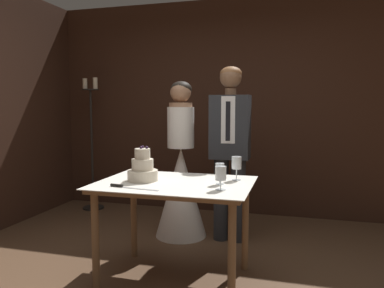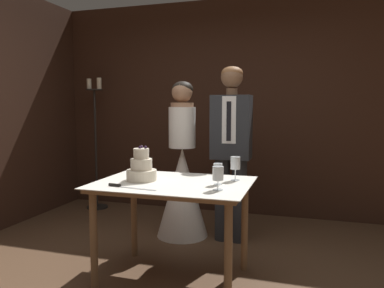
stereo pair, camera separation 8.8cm
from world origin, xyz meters
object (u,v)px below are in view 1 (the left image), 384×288
Objects in this scene: bride at (181,180)px; groom at (230,144)px; wine_glass_near at (221,174)px; candle_stand at (92,147)px; cake_table at (175,195)px; cake_knife at (125,187)px; wine_glass_middle at (220,169)px; tiered_cake at (143,169)px; wine_glass_far at (237,164)px.

groom is (0.52, -0.00, 0.39)m from bride.
candle_stand is at bearing 138.82° from wine_glass_near.
bride reaches higher than cake_table.
cake_knife is 0.23× the size of candle_stand.
tiered_cake is at bearing -177.61° from wine_glass_middle.
wine_glass_far reaches higher than wine_glass_middle.
wine_glass_near is (0.39, -0.17, 0.21)m from cake_table.
bride is 0.65m from groom.
bride is at bearing 179.95° from groom.
tiered_cake is 0.75m from wine_glass_far.
groom is at bearing 95.41° from wine_glass_middle.
wine_glass_near is 0.89× the size of wine_glass_far.
wine_glass_near is at bearing -98.01° from wine_glass_far.
bride is 0.92× the size of groom.
tiered_cake reaches higher than wine_glass_near.
bride reaches higher than wine_glass_middle.
wine_glass_far is at bearing 17.22° from tiered_cake.
wine_glass_middle is 0.10× the size of bride.
candle_stand is at bearing 160.62° from groom.
wine_glass_middle is (0.64, 0.30, 0.11)m from cake_knife.
bride is (-0.26, 0.99, -0.08)m from cake_table.
groom is (-0.19, 0.77, 0.08)m from wine_glass_far.
wine_glass_near is 1.16m from groom.
groom is (0.55, 1.27, 0.20)m from cake_knife.
bride is at bearing 119.57° from wine_glass_near.
wine_glass_far is 2.61m from candle_stand.
tiered_cake is 0.16× the size of groom.
wine_glass_far is 0.11× the size of candle_stand.
wine_glass_far is at bearing 25.24° from cake_table.
bride reaches higher than tiered_cake.
cake_table is at bearing -104.73° from groom.
tiered_cake is (-0.27, -0.01, 0.19)m from cake_table.
wine_glass_middle reaches higher than cake_table.
tiered_cake is 0.68m from wine_glass_near.
cake_table is at bearing 51.27° from cake_knife.
cake_table is at bearing -44.41° from candle_stand.
wine_glass_far reaches higher than cake_knife.
cake_table is 0.54m from wine_glass_far.
cake_knife is at bearing -170.26° from wine_glass_near.
groom is at bearing 62.23° from tiered_cake.
cake_table is 6.28× the size of wine_glass_far.
groom is 2.10m from candle_stand.
cake_knife is (-0.02, -0.27, -0.09)m from tiered_cake.
wine_glass_middle is at bearing 2.56° from cake_table.
wine_glass_middle is 0.85× the size of wine_glass_far.
tiered_cake reaches higher than wine_glass_far.
groom is 1.01× the size of candle_stand.
wine_glass_middle is at bearing 2.39° from tiered_cake.
candle_stand is at bearing 135.59° from cake_table.
cake_knife is 0.71m from wine_glass_middle.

